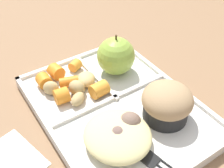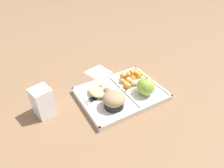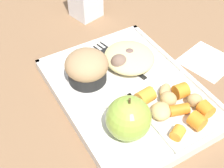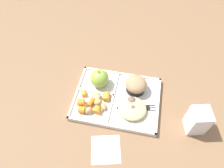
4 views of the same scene
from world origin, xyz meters
name	(u,v)px [view 2 (image 2 of 4)]	position (x,y,z in m)	size (l,w,h in m)	color
ground	(121,96)	(0.00, 0.00, 0.00)	(6.00, 6.00, 0.00)	#846042
lunch_tray	(121,94)	(0.00, 0.00, 0.01)	(0.33, 0.25, 0.02)	silver
green_apple	(146,86)	(-0.08, 0.05, 0.05)	(0.07, 0.07, 0.08)	#93B742
bran_muffin	(114,100)	(0.07, 0.05, 0.05)	(0.08, 0.08, 0.06)	black
carrot_slice_edge	(124,77)	(-0.06, -0.07, 0.03)	(0.03, 0.03, 0.02)	orange
carrot_slice_tilted	(145,80)	(-0.13, -0.01, 0.03)	(0.02, 0.02, 0.02)	orange
carrot_slice_diagonal	(133,79)	(-0.09, -0.04, 0.03)	(0.02, 0.02, 0.03)	orange
carrot_slice_large	(128,86)	(-0.04, -0.01, 0.03)	(0.03, 0.03, 0.03)	orange
carrot_slice_small	(133,72)	(-0.11, -0.08, 0.03)	(0.03, 0.03, 0.02)	orange
carrot_slice_near_corner	(139,75)	(-0.13, -0.05, 0.03)	(0.03, 0.03, 0.02)	orange
potato_chunk_corner	(129,80)	(-0.06, -0.04, 0.03)	(0.03, 0.03, 0.03)	tan
potato_chunk_large	(128,74)	(-0.09, -0.08, 0.03)	(0.03, 0.02, 0.03)	tan
potato_chunk_golden	(123,81)	(-0.04, -0.05, 0.03)	(0.03, 0.02, 0.02)	tan
potato_chunk_small	(135,83)	(-0.08, -0.02, 0.03)	(0.04, 0.03, 0.02)	tan
egg_noodle_pile	(102,89)	(0.07, -0.04, 0.03)	(0.11, 0.10, 0.03)	#D6C684
meatball_center	(107,92)	(0.06, -0.01, 0.03)	(0.04, 0.04, 0.04)	#755B4C
meatball_front	(101,89)	(0.07, -0.04, 0.03)	(0.03, 0.03, 0.03)	brown
plastic_fork	(98,96)	(0.09, -0.03, 0.02)	(0.15, 0.05, 0.00)	black
milk_carton	(43,102)	(0.29, -0.06, 0.06)	(0.06, 0.06, 0.11)	white
paper_napkin	(98,72)	(0.00, -0.20, 0.00)	(0.10, 0.10, 0.00)	white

